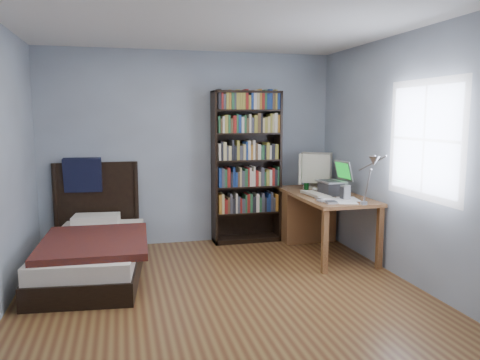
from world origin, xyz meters
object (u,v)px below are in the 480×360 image
(laptop, at_px, (332,185))
(soda_can, at_px, (306,187))
(desk, at_px, (310,212))
(bookshelf, at_px, (246,167))
(crt_monitor, at_px, (315,168))
(bed, at_px, (94,248))
(keyboard, at_px, (315,194))
(speaker, at_px, (345,192))
(desk_lamp, at_px, (373,166))

(laptop, xyz_separation_m, soda_can, (-0.20, 0.34, -0.06))
(desk, distance_m, soda_can, 0.44)
(bookshelf, bearing_deg, crt_monitor, -17.21)
(crt_monitor, xyz_separation_m, bed, (-2.78, -0.53, -0.74))
(keyboard, bearing_deg, laptop, -4.46)
(keyboard, bearing_deg, soda_can, 81.45)
(bookshelf, bearing_deg, bed, -157.37)
(crt_monitor, bearing_deg, speaker, -90.71)
(speaker, bearing_deg, laptop, 81.00)
(keyboard, bearing_deg, speaker, -62.13)
(bed, bearing_deg, soda_can, 6.89)
(desk_lamp, height_order, soda_can, desk_lamp)
(keyboard, distance_m, speaker, 0.41)
(desk, distance_m, bookshelf, 1.03)
(soda_can, relative_size, bed, 0.05)
(soda_can, bearing_deg, laptop, -59.72)
(desk, relative_size, bed, 0.75)
(laptop, relative_size, speaker, 2.45)
(desk, bearing_deg, keyboard, -107.16)
(laptop, bearing_deg, bed, 179.46)
(speaker, xyz_separation_m, bookshelf, (-0.85, 1.17, 0.19))
(desk_lamp, xyz_separation_m, speaker, (0.06, 0.67, -0.37))
(soda_can, height_order, bed, bed)
(desk, relative_size, speaker, 9.46)
(crt_monitor, relative_size, desk_lamp, 1.00)
(desk, height_order, keyboard, keyboard)
(desk_lamp, relative_size, bookshelf, 0.28)
(speaker, xyz_separation_m, soda_can, (-0.19, 0.68, -0.03))
(keyboard, distance_m, bookshelf, 1.07)
(bed, bearing_deg, crt_monitor, 10.90)
(soda_can, xyz_separation_m, bed, (-2.57, -0.31, -0.53))
(desk_lamp, bearing_deg, laptop, 86.52)
(desk_lamp, xyz_separation_m, bookshelf, (-0.79, 1.84, -0.18))
(laptop, bearing_deg, speaker, -90.35)
(desk, relative_size, desk_lamp, 2.79)
(laptop, distance_m, speaker, 0.34)
(desk_lamp, distance_m, speaker, 0.77)
(laptop, bearing_deg, bookshelf, 135.76)
(laptop, bearing_deg, keyboard, -179.74)
(laptop, relative_size, keyboard, 0.90)
(desk, xyz_separation_m, keyboard, (-0.16, -0.53, 0.33))
(speaker, distance_m, soda_can, 0.70)
(keyboard, height_order, bed, bed)
(desk, distance_m, keyboard, 0.64)
(soda_can, bearing_deg, keyboard, -93.83)
(bookshelf, height_order, bed, bookshelf)
(laptop, height_order, soda_can, laptop)
(desk, xyz_separation_m, bed, (-2.71, -0.50, -0.16))
(bed, bearing_deg, desk, 10.43)
(desk_lamp, bearing_deg, speaker, 84.93)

